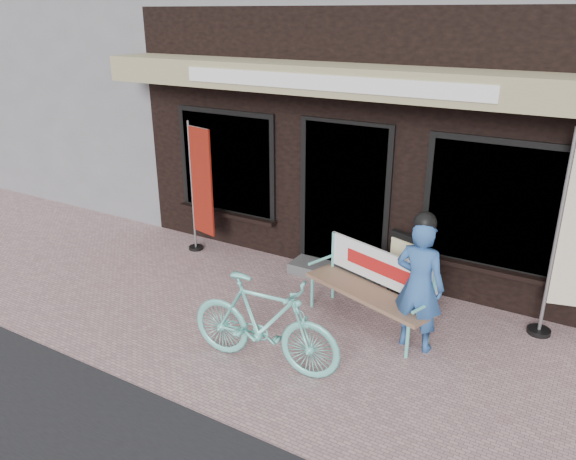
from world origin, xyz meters
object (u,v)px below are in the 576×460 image
Objects in this scene: bench at (373,282)px; bicycle at (264,323)px; person at (419,283)px; menu_stand at (405,269)px; nobori_red at (200,188)px.

bicycle reaches higher than bench.
bench is 1.54m from bicycle.
bench is 0.71m from person.
person is 1.01m from menu_stand.
nobori_red reaches higher than bench.
nobori_red reaches higher than menu_stand.
bench is 1.08× the size of person.
menu_stand is at bearing 120.85° from person.
nobori_red is 3.30m from menu_stand.
person is at bearing -43.16° from menu_stand.
person is 0.79× the size of nobori_red.
nobori_red is 2.11× the size of menu_stand.
bicycle is 1.76× the size of menu_stand.
nobori_red is (-2.45, 2.03, 0.54)m from bicycle.
bench is 0.85× the size of nobori_red.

